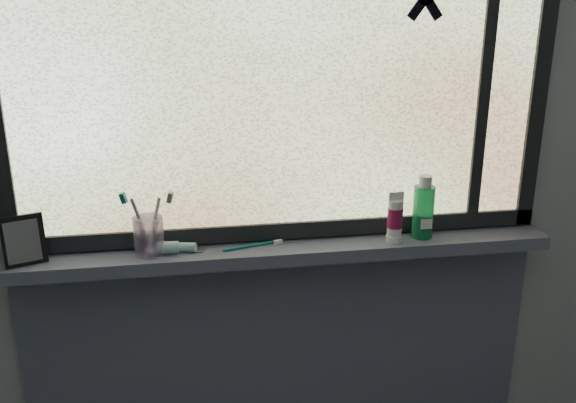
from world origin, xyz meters
The scene contains 13 objects.
wall_back centered at (0.00, 1.30, 1.25)m, with size 3.00×0.01×2.50m, color #9EA3A8.
windowsill centered at (0.00, 1.23, 1.00)m, with size 1.62×0.14×0.04m, color #51566D.
sill_apron centered at (0.00, 1.29, 0.49)m, with size 1.62×0.02×0.98m, color #51566D.
window_pane centered at (0.00, 1.28, 1.53)m, with size 1.50×0.01×1.00m, color silver.
frame_bottom centered at (0.00, 1.28, 1.05)m, with size 1.60×0.03×0.05m, color black.
frame_right centered at (0.78, 1.28, 1.53)m, with size 0.05×0.03×1.10m, color black.
frame_mullion centered at (0.60, 1.28, 1.53)m, with size 0.04×0.03×1.00m, color black.
vanity_mirror centered at (-0.73, 1.22, 1.09)m, with size 0.11×0.06×0.14m, color black.
toothpaste_tube centered at (-0.32, 1.22, 1.04)m, with size 0.20×0.04×0.04m, color white, non-canonical shape.
toothbrush_cup centered at (-0.40, 1.23, 1.08)m, with size 0.08×0.08×0.11m, color #AD97C8.
toothbrush_lying centered at (-0.11, 1.23, 1.03)m, with size 0.20×0.02×0.01m, color #0B6B67, non-canonical shape.
mouthwash_bottle centered at (0.42, 1.23, 1.12)m, with size 0.06×0.06×0.16m, color #1FA259.
cream_tube centered at (0.33, 1.21, 1.10)m, with size 0.04×0.04×0.11m, color silver.
Camera 1 is at (-0.27, -0.50, 1.76)m, focal length 40.00 mm.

